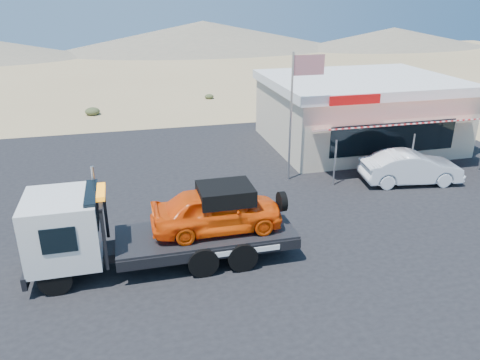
% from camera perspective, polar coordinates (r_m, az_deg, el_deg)
% --- Properties ---
extents(ground, '(120.00, 120.00, 0.00)m').
position_cam_1_polar(ground, '(17.68, -3.67, -6.68)').
color(ground, '#9D8559').
rests_on(ground, ground).
extents(asphalt_lot, '(32.00, 24.00, 0.02)m').
position_cam_1_polar(asphalt_lot, '(20.68, 0.23, -2.12)').
color(asphalt_lot, black).
rests_on(asphalt_lot, ground).
extents(tow_truck, '(8.49, 2.52, 2.84)m').
position_cam_1_polar(tow_truck, '(15.44, -10.03, -5.11)').
color(tow_truck, black).
rests_on(tow_truck, asphalt_lot).
extents(white_sedan, '(4.80, 2.26, 1.52)m').
position_cam_1_polar(white_sedan, '(23.36, 20.12, 1.42)').
color(white_sedan, silver).
rests_on(white_sedan, asphalt_lot).
extents(jerky_store, '(10.40, 9.97, 3.90)m').
position_cam_1_polar(jerky_store, '(28.35, 14.17, 8.19)').
color(jerky_store, beige).
rests_on(jerky_store, asphalt_lot).
extents(flagpole, '(1.55, 0.10, 6.00)m').
position_cam_1_polar(flagpole, '(21.70, 6.87, 9.37)').
color(flagpole, '#99999E').
rests_on(flagpole, asphalt_lot).
extents(distant_hills, '(126.00, 48.00, 4.20)m').
position_cam_1_polar(distant_hills, '(71.07, -20.56, 15.49)').
color(distant_hills, '#726B59').
rests_on(distant_hills, ground).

